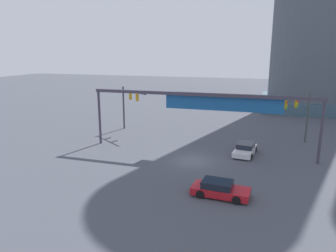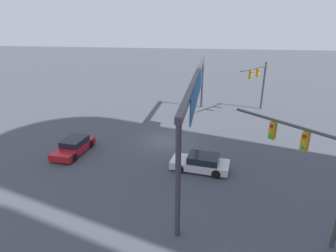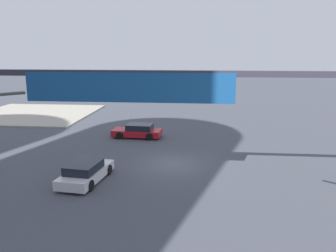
{
  "view_description": "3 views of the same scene",
  "coord_description": "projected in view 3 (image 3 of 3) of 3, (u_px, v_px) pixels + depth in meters",
  "views": [
    {
      "loc": [
        6.57,
        -29.28,
        10.65
      ],
      "look_at": [
        -2.8,
        0.66,
        3.21
      ],
      "focal_mm": 33.58,
      "sensor_mm": 36.0,
      "label": 1
    },
    {
      "loc": [
        23.14,
        4.16,
        10.29
      ],
      "look_at": [
        1.67,
        0.54,
        2.14
      ],
      "focal_mm": 29.13,
      "sensor_mm": 36.0,
      "label": 2
    },
    {
      "loc": [
        -1.8,
        22.28,
        7.6
      ],
      "look_at": [
        0.58,
        -2.47,
        2.14
      ],
      "focal_mm": 36.88,
      "sensor_mm": 36.0,
      "label": 3
    }
  ],
  "objects": [
    {
      "name": "sidewalk_corner",
      "position": [
        34.0,
        114.0,
        41.75
      ],
      "size": [
        13.84,
        13.95,
        0.15
      ],
      "primitive_type": "cube",
      "color": "#A8A291",
      "rests_on": "ground"
    },
    {
      "name": "ground_plane",
      "position": [
        173.0,
        165.0,
        23.46
      ],
      "size": [
        208.0,
        208.0,
        0.0
      ],
      "primitive_type": "plane",
      "color": "#444851"
    },
    {
      "name": "sedan_car_approaching",
      "position": [
        86.0,
        172.0,
        20.32
      ],
      "size": [
        2.37,
        4.49,
        1.21
      ],
      "rotation": [
        0.0,
        0.0,
        -1.69
      ],
      "color": "silver",
      "rests_on": "ground"
    },
    {
      "name": "overhead_sign_gantry",
      "position": [
        157.0,
        88.0,
        19.6
      ],
      "size": [
        24.14,
        0.43,
        6.5
      ],
      "color": "#3B3645",
      "rests_on": "ground"
    },
    {
      "name": "sedan_car_waiting_far",
      "position": [
        138.0,
        131.0,
        30.7
      ],
      "size": [
        4.41,
        2.16,
        1.21
      ],
      "rotation": [
        0.0,
        0.0,
        -0.07
      ],
      "color": "red",
      "rests_on": "ground"
    }
  ]
}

